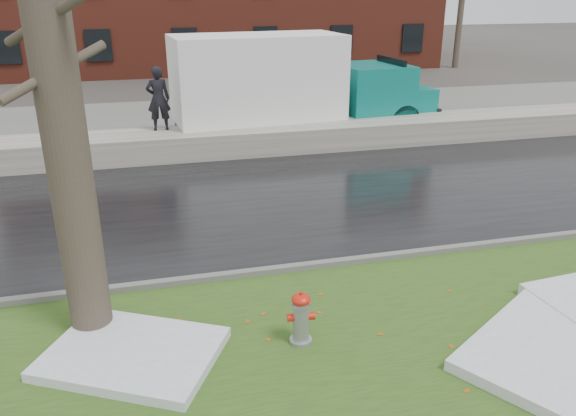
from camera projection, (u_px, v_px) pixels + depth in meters
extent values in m
plane|color=#47423D|center=(325.00, 299.00, 8.99)|extent=(120.00, 120.00, 0.00)
cube|color=#284A18|center=(353.00, 342.00, 7.86)|extent=(60.00, 4.50, 0.04)
cube|color=black|center=(266.00, 201.00, 13.04)|extent=(60.00, 7.00, 0.03)
cube|color=slate|center=(218.00, 121.00, 20.70)|extent=(60.00, 9.00, 0.03)
cube|color=slate|center=(308.00, 267.00, 9.87)|extent=(60.00, 0.15, 0.14)
cube|color=#B0ABA1|center=(236.00, 141.00, 16.69)|extent=(60.00, 1.60, 0.75)
cylinder|color=brown|center=(70.00, 14.00, 29.83)|extent=(0.36, 0.36, 6.50)
cylinder|color=brown|center=(69.00, 7.00, 29.70)|extent=(1.40, 0.61, 0.63)
cylinder|color=brown|center=(461.00, 11.00, 33.07)|extent=(0.36, 0.36, 6.50)
cylinder|color=brown|center=(461.00, 5.00, 32.94)|extent=(1.40, 0.61, 0.63)
cylinder|color=gray|center=(301.00, 321.00, 7.71)|extent=(0.25, 0.25, 0.69)
ellipsoid|color=red|center=(301.00, 299.00, 7.59)|extent=(0.29, 0.29, 0.16)
cylinder|color=red|center=(301.00, 294.00, 7.55)|extent=(0.05, 0.05, 0.05)
cylinder|color=red|center=(291.00, 318.00, 7.67)|extent=(0.11, 0.12, 0.11)
cylinder|color=red|center=(311.00, 316.00, 7.71)|extent=(0.11, 0.12, 0.11)
cylinder|color=gray|center=(299.00, 311.00, 7.82)|extent=(0.15, 0.11, 0.14)
cylinder|color=brown|center=(56.00, 80.00, 6.83)|extent=(0.72, 0.72, 7.14)
cylinder|color=brown|center=(47.00, 18.00, 6.56)|extent=(1.28, 1.38, 0.74)
cylinder|color=brown|center=(55.00, 71.00, 6.79)|extent=(1.25, 1.00, 0.64)
cube|color=black|center=(295.00, 119.00, 18.27)|extent=(7.71, 1.62, 0.21)
cube|color=white|center=(258.00, 78.00, 17.37)|extent=(5.35, 2.83, 2.58)
cube|color=#0D7970|center=(372.00, 89.00, 18.80)|extent=(2.39, 2.48, 1.63)
cube|color=#0D7970|center=(407.00, 98.00, 19.37)|extent=(1.33, 2.20, 0.86)
cube|color=black|center=(391.00, 71.00, 18.79)|extent=(0.24, 1.91, 0.86)
cube|color=black|center=(159.00, 140.00, 17.03)|extent=(1.73, 1.29, 0.64)
cylinder|color=black|center=(404.00, 121.00, 18.47)|extent=(1.07, 0.38, 1.05)
cylinder|color=black|center=(375.00, 109.00, 20.24)|extent=(1.07, 0.38, 1.05)
cylinder|color=black|center=(277.00, 131.00, 17.13)|extent=(1.07, 0.38, 1.05)
cylinder|color=black|center=(258.00, 118.00, 18.89)|extent=(1.07, 0.38, 1.05)
cylinder|color=black|center=(228.00, 135.00, 16.66)|extent=(1.07, 0.38, 1.05)
cylinder|color=black|center=(214.00, 121.00, 18.42)|extent=(1.07, 0.38, 1.05)
imported|color=black|center=(158.00, 99.00, 16.04)|extent=(0.69, 0.47, 1.82)
cube|color=silver|center=(561.00, 353.00, 7.46)|extent=(3.26, 3.07, 0.16)
cube|color=silver|center=(133.00, 353.00, 7.48)|extent=(2.70, 2.45, 0.14)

